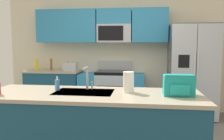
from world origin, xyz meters
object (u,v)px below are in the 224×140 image
toaster (70,66)px  sink_faucet (87,76)px  pepper_mill (51,64)px  soap_dispenser (57,85)px  backpack (179,85)px  range_oven (112,92)px  paper_towel_roll (129,82)px  bottle_yellow (36,65)px  refrigerator (192,71)px

toaster → sink_faucet: bearing=-67.3°
pepper_mill → sink_faucet: sink_faucet is taller
toaster → soap_dispenser: bearing=-76.6°
pepper_mill → soap_dispenser: pepper_mill is taller
backpack → soap_dispenser: bearing=175.6°
toaster → backpack: 2.94m
pepper_mill → backpack: bearing=-44.2°
range_oven → paper_towel_roll: size_ratio=5.67×
range_oven → soap_dispenser: 2.28m
pepper_mill → sink_faucet: size_ratio=0.89×
paper_towel_roll → pepper_mill: bearing=129.6°
paper_towel_roll → backpack: size_ratio=0.75×
toaster → soap_dispenser: 2.19m
range_oven → bottle_yellow: bottle_yellow is taller
refrigerator → pepper_mill: (-2.95, 0.07, 0.10)m
refrigerator → backpack: size_ratio=5.78×
pepper_mill → soap_dispenser: 2.38m
soap_dispenser → backpack: (1.41, -0.11, 0.05)m
toaster → backpack: bearing=-49.5°
sink_faucet → soap_dispenser: 0.37m
paper_towel_roll → sink_faucet: bearing=169.2°
refrigerator → soap_dispenser: size_ratio=10.88×
toaster → bottle_yellow: (-0.77, 0.02, 0.03)m
range_oven → pepper_mill: bearing=-179.9°
refrigerator → toaster: (-2.51, 0.02, 0.07)m
pepper_mill → soap_dispenser: (0.95, -2.18, -0.06)m
bottle_yellow → paper_towel_roll: paper_towel_roll is taller
soap_dispenser → range_oven: bearing=80.1°
soap_dispenser → paper_towel_roll: size_ratio=0.71×
range_oven → toaster: (-0.89, -0.05, 0.55)m
sink_faucet → pepper_mill: bearing=121.8°
soap_dispenser → toaster: bearing=103.4°
soap_dispenser → backpack: 1.41m
range_oven → backpack: bearing=-65.9°
range_oven → toaster: size_ratio=4.86×
refrigerator → sink_faucet: 2.61m
refrigerator → sink_faucet: bearing=-129.3°
refrigerator → paper_towel_roll: bearing=-118.4°
pepper_mill → sink_faucet: bearing=-58.2°
refrigerator → bottle_yellow: 3.28m
pepper_mill → backpack: pepper_mill is taller
soap_dispenser → backpack: backpack is taller
bottle_yellow → toaster: bearing=-1.6°
range_oven → paper_towel_roll: 2.31m
range_oven → toaster: bearing=-176.6°
refrigerator → soap_dispenser: 2.91m
backpack → toaster: bearing=130.5°
sink_faucet → paper_towel_roll: sink_faucet is taller
refrigerator → toaster: size_ratio=6.61×
toaster → sink_faucet: size_ratio=0.99×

